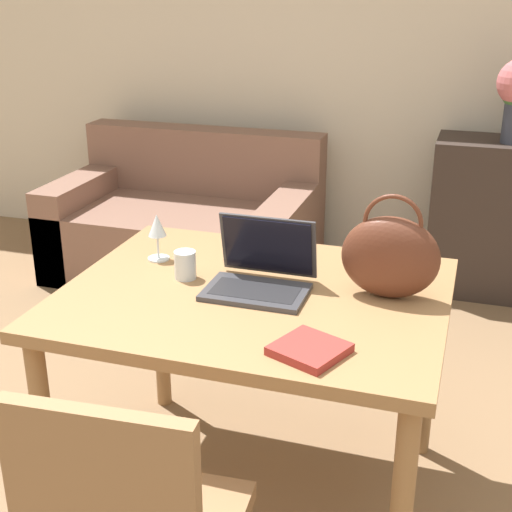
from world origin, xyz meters
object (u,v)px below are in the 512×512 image
laptop (262,270)px  handbag (390,256)px  wine_glass (157,229)px  drinking_glass (185,265)px  couch (187,227)px

laptop → handbag: bearing=6.9°
laptop → wine_glass: (-0.41, 0.12, 0.05)m
drinking_glass → wine_glass: bearing=141.0°
couch → wine_glass: bearing=-69.8°
couch → handbag: 2.29m
laptop → couch: bearing=120.0°
couch → wine_glass: (0.60, -1.63, 0.60)m
wine_glass → handbag: size_ratio=0.50×
couch → drinking_glass: drinking_glass is taller
wine_glass → handbag: (0.80, -0.07, 0.02)m
drinking_glass → couch: bearing=113.2°
laptop → wine_glass: bearing=164.0°
couch → handbag: size_ratio=4.59×
couch → drinking_glass: 1.99m
couch → wine_glass: size_ratio=9.19×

